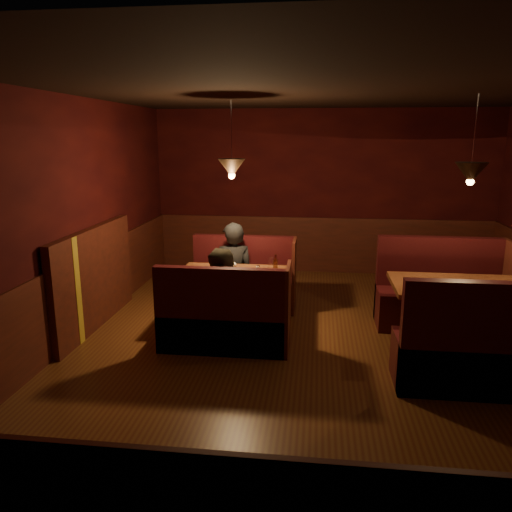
# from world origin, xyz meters

# --- Properties ---
(room) EXTENTS (6.02, 7.02, 2.92)m
(room) POSITION_xyz_m (-0.28, 0.04, 1.05)
(room) COLOR #552814
(room) RESTS_ON ground
(main_table) EXTENTS (1.37, 0.83, 0.96)m
(main_table) POSITION_xyz_m (-1.14, 0.62, 0.57)
(main_table) COLOR #552B18
(main_table) RESTS_ON ground
(main_bench_far) EXTENTS (1.51, 0.54, 1.03)m
(main_bench_far) POSITION_xyz_m (-1.12, 1.40, 0.33)
(main_bench_far) COLOR black
(main_bench_far) RESTS_ON ground
(main_bench_near) EXTENTS (1.51, 0.54, 1.03)m
(main_bench_near) POSITION_xyz_m (-1.12, -0.16, 0.33)
(main_bench_near) COLOR black
(main_bench_near) RESTS_ON ground
(second_table) EXTENTS (1.47, 0.94, 0.83)m
(second_table) POSITION_xyz_m (1.50, 0.07, 0.61)
(second_table) COLOR #552B18
(second_table) RESTS_ON ground
(second_bench_far) EXTENTS (1.62, 0.61, 1.16)m
(second_bench_far) POSITION_xyz_m (1.53, 0.94, 0.37)
(second_bench_far) COLOR black
(second_bench_far) RESTS_ON ground
(second_bench_near) EXTENTS (1.62, 0.61, 1.16)m
(second_bench_near) POSITION_xyz_m (1.53, -0.81, 0.37)
(second_bench_near) COLOR black
(second_bench_near) RESTS_ON ground
(diner_a) EXTENTS (0.65, 0.49, 1.63)m
(diner_a) POSITION_xyz_m (-1.25, 1.21, 0.81)
(diner_a) COLOR black
(diner_a) RESTS_ON ground
(diner_b) EXTENTS (0.78, 0.63, 1.53)m
(diner_b) POSITION_xyz_m (-1.14, -0.03, 0.76)
(diner_b) COLOR #342F21
(diner_b) RESTS_ON ground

